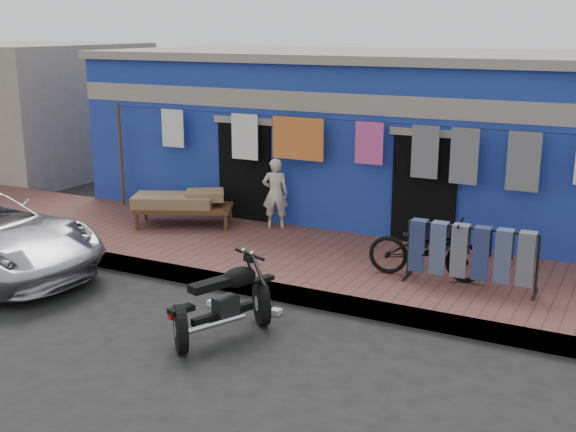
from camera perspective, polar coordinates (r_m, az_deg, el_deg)
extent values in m
plane|color=black|center=(9.33, -5.73, -9.66)|extent=(80.00, 80.00, 0.00)
cube|color=brown|center=(11.73, 2.25, -3.74)|extent=(28.00, 3.00, 0.25)
cube|color=gray|center=(10.51, -1.13, -5.97)|extent=(28.00, 0.10, 0.25)
cube|color=navy|center=(15.02, 8.84, 5.99)|extent=(12.00, 5.00, 3.20)
cube|color=#9E9384|center=(12.62, 5.41, 8.81)|extent=(12.00, 0.14, 0.35)
cube|color=#9E9384|center=(14.86, 9.10, 12.41)|extent=(12.20, 5.20, 0.16)
cube|color=black|center=(13.75, -3.41, 3.01)|extent=(1.10, 0.10, 2.10)
cube|color=black|center=(12.37, 10.68, 1.45)|extent=(1.10, 0.10, 2.10)
cube|color=#9E9384|center=(21.20, -20.87, 8.01)|extent=(6.00, 5.00, 3.40)
cylinder|color=brown|center=(15.13, -13.07, 4.70)|extent=(0.06, 0.06, 2.10)
cylinder|color=black|center=(12.37, 4.83, 7.54)|extent=(10.00, 0.01, 0.01)
cube|color=silver|center=(14.22, -9.10, 6.86)|extent=(0.50, 0.02, 0.73)
cube|color=silver|center=(13.34, -3.44, 6.27)|extent=(0.55, 0.02, 0.84)
cube|color=#CC4C26|center=(12.82, 0.78, 6.14)|extent=(1.00, 0.02, 0.75)
cube|color=#CA498E|center=(12.28, 6.43, 5.75)|extent=(0.50, 0.02, 0.72)
cube|color=slate|center=(11.98, 10.77, 5.00)|extent=(0.45, 0.02, 0.87)
cube|color=slate|center=(11.82, 13.75, 4.61)|extent=(0.45, 0.02, 0.91)
cube|color=slate|center=(11.65, 18.11, 4.10)|extent=(0.50, 0.02, 0.93)
imported|color=beige|center=(13.15, -1.01, 1.81)|extent=(0.55, 0.48, 1.29)
imported|color=black|center=(10.72, 10.94, -2.01)|extent=(1.76, 0.81, 1.10)
cube|color=silver|center=(10.03, -1.02, -7.55)|extent=(0.17, 0.14, 0.07)
cube|color=silver|center=(10.07, -2.01, -7.48)|extent=(0.18, 0.19, 0.07)
cube|color=silver|center=(10.39, -5.73, -6.80)|extent=(0.20, 0.23, 0.08)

